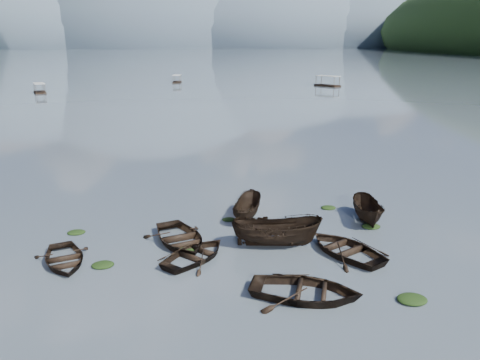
{
  "coord_description": "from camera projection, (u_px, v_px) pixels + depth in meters",
  "views": [
    {
      "loc": [
        -3.63,
        -17.97,
        11.04
      ],
      "look_at": [
        0.0,
        12.0,
        2.0
      ],
      "focal_mm": 35.0,
      "sensor_mm": 36.0,
      "label": 1
    }
  ],
  "objects": [
    {
      "name": "rowboat_0",
      "position": [
        64.0,
        263.0,
        24.17
      ],
      "size": [
        4.03,
        4.76,
        0.84
      ],
      "primitive_type": "imported",
      "rotation": [
        0.0,
        0.0,
        0.32
      ],
      "color": "black",
      "rests_on": "ground"
    },
    {
      "name": "pontoon_centre",
      "position": [
        177.0,
        83.0,
        127.03
      ],
      "size": [
        2.59,
        5.29,
        1.96
      ],
      "primitive_type": null,
      "rotation": [
        0.0,
        0.0,
        -0.09
      ],
      "color": "black",
      "rests_on": "ground"
    },
    {
      "name": "weed_clump_6",
      "position": [
        229.0,
        220.0,
        29.94
      ],
      "size": [
        0.85,
        0.71,
        0.18
      ],
      "primitive_type": "ellipsoid",
      "color": "black",
      "rests_on": "ground"
    },
    {
      "name": "haze_mtn_b",
      "position": [
        151.0,
        46.0,
        869.69
      ],
      "size": [
        520.0,
        520.0,
        340.0
      ],
      "primitive_type": "ellipsoid",
      "color": "#475666",
      "rests_on": "ground"
    },
    {
      "name": "weed_clump_5",
      "position": [
        76.0,
        233.0,
        27.88
      ],
      "size": [
        1.06,
        0.85,
        0.22
      ],
      "primitive_type": "ellipsoid",
      "color": "black",
      "rests_on": "ground"
    },
    {
      "name": "weed_clump_7",
      "position": [
        311.0,
        224.0,
        29.21
      ],
      "size": [
        1.07,
        0.86,
        0.23
      ],
      "primitive_type": "ellipsoid",
      "color": "black",
      "rests_on": "ground"
    },
    {
      "name": "weed_clump_0",
      "position": [
        103.0,
        266.0,
        23.82
      ],
      "size": [
        1.14,
        0.93,
        0.25
      ],
      "primitive_type": "ellipsoid",
      "color": "black",
      "rests_on": "ground"
    },
    {
      "name": "weed_clump_3",
      "position": [
        328.0,
        208.0,
        31.99
      ],
      "size": [
        1.02,
        0.86,
        0.23
      ],
      "primitive_type": "ellipsoid",
      "color": "black",
      "rests_on": "ground"
    },
    {
      "name": "rowboat_2",
      "position": [
        276.0,
        245.0,
        26.22
      ],
      "size": [
        5.25,
        2.59,
        1.94
      ],
      "primitive_type": "imported",
      "rotation": [
        0.0,
        0.0,
        1.43
      ],
      "color": "black",
      "rests_on": "ground"
    },
    {
      "name": "haze_mtn_c",
      "position": [
        257.0,
        46.0,
        892.71
      ],
      "size": [
        520.0,
        520.0,
        260.0
      ],
      "primitive_type": "ellipsoid",
      "color": "#475666",
      "rests_on": "ground"
    },
    {
      "name": "rowboat_8",
      "position": [
        247.0,
        217.0,
        30.35
      ],
      "size": [
        2.83,
        4.31,
        1.56
      ],
      "primitive_type": "imported",
      "rotation": [
        0.0,
        0.0,
        2.79
      ],
      "color": "black",
      "rests_on": "ground"
    },
    {
      "name": "rowboat_6",
      "position": [
        180.0,
        243.0,
        26.53
      ],
      "size": [
        4.92,
        5.79,
        1.02
      ],
      "primitive_type": "imported",
      "rotation": [
        0.0,
        0.0,
        0.33
      ],
      "color": "black",
      "rests_on": "ground"
    },
    {
      "name": "rowboat_1",
      "position": [
        196.0,
        259.0,
        24.64
      ],
      "size": [
        5.06,
        5.09,
        0.87
      ],
      "primitive_type": "imported",
      "rotation": [
        0.0,
        0.0,
        2.37
      ],
      "color": "black",
      "rests_on": "ground"
    },
    {
      "name": "haze_mtn_d",
      "position": [
        348.0,
        46.0,
        913.43
      ],
      "size": [
        520.0,
        520.0,
        220.0
      ],
      "primitive_type": "ellipsoid",
      "color": "#475666",
      "rests_on": "ground"
    },
    {
      "name": "ground_plane",
      "position": [
        273.0,
        300.0,
        20.67
      ],
      "size": [
        2400.0,
        2400.0,
        0.0
      ],
      "primitive_type": "plane",
      "color": "#49525B"
    },
    {
      "name": "pontoon_right",
      "position": [
        327.0,
        86.0,
        116.94
      ],
      "size": [
        5.91,
        6.81,
        2.47
      ],
      "primitive_type": null,
      "rotation": [
        0.0,
        0.0,
        0.62
      ],
      "color": "black",
      "rests_on": "ground"
    },
    {
      "name": "weed_clump_2",
      "position": [
        412.0,
        301.0,
        20.62
      ],
      "size": [
        1.35,
        1.08,
        0.29
      ],
      "primitive_type": "ellipsoid",
      "color": "black",
      "rests_on": "ground"
    },
    {
      "name": "pontoon_left",
      "position": [
        40.0,
        93.0,
        102.03
      ],
      "size": [
        3.91,
        5.72,
        2.03
      ],
      "primitive_type": null,
      "rotation": [
        0.0,
        0.0,
        0.36
      ],
      "color": "black",
      "rests_on": "ground"
    },
    {
      "name": "weed_clump_4",
      "position": [
        371.0,
        227.0,
        28.75
      ],
      "size": [
        1.16,
        0.92,
        0.24
      ],
      "primitive_type": "ellipsoid",
      "color": "black",
      "rests_on": "ground"
    },
    {
      "name": "rowboat_3",
      "position": [
        345.0,
        253.0,
        25.24
      ],
      "size": [
        5.23,
        5.78,
        0.98
      ],
      "primitive_type": "imported",
      "rotation": [
        0.0,
        0.0,
        3.64
      ],
      "color": "black",
      "rests_on": "ground"
    },
    {
      "name": "rowboat_4",
      "position": [
        305.0,
        297.0,
        20.93
      ],
      "size": [
        5.92,
        5.05,
        1.04
      ],
      "primitive_type": "imported",
      "rotation": [
        0.0,
        0.0,
        1.23
      ],
      "color": "black",
      "rests_on": "ground"
    },
    {
      "name": "haze_mtn_a",
      "position": [
        39.0,
        47.0,
        846.67
      ],
      "size": [
        520.0,
        520.0,
        280.0
      ],
      "primitive_type": "ellipsoid",
      "color": "#475666",
      "rests_on": "ground"
    },
    {
      "name": "weed_clump_1",
      "position": [
        185.0,
        252.0,
        25.36
      ],
      "size": [
        1.12,
        0.89,
        0.25
      ],
      "primitive_type": "ellipsoid",
      "color": "black",
      "rests_on": "ground"
    },
    {
      "name": "rowboat_5",
      "position": [
        367.0,
        220.0,
        29.84
      ],
      "size": [
        2.21,
        4.45,
        1.65
      ],
      "primitive_type": "imported",
      "rotation": [
        0.0,
        0.0,
        -0.15
      ],
      "color": "black",
      "rests_on": "ground"
    }
  ]
}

